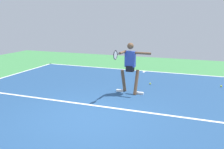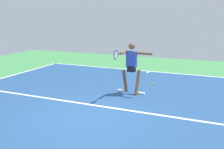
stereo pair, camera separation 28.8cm
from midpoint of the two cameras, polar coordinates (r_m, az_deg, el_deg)
The scene contains 8 objects.
ground_plane at distance 6.66m, azimuth -6.59°, elevation -9.71°, with size 21.04×21.04×0.00m, color #428E4C.
court_surface at distance 6.66m, azimuth -6.59°, elevation -9.69°, with size 10.89×12.51×0.00m, color navy.
court_line_baseline_near at distance 12.26m, azimuth 6.80°, elevation 0.80°, with size 10.89×0.10×0.01m, color white.
court_line_service at distance 7.41m, azimuth -3.39°, elevation -7.24°, with size 8.16×0.10×0.01m, color white.
court_line_centre_mark at distance 12.07m, azimuth 6.57°, elevation 0.62°, with size 0.10×0.30×0.01m, color white.
tennis_player at distance 8.43m, azimuth 3.11°, elevation 2.19°, with size 1.20×1.23×1.74m.
tennis_ball_by_baseline at distance 10.18m, azimuth 22.73°, elevation -2.44°, with size 0.07×0.07×0.07m, color yellow.
tennis_ball_far_corner at distance 9.83m, azimuth 7.79°, elevation -2.06°, with size 0.07×0.07×0.07m, color #CCE033.
Camera 1 is at (-2.74, 5.49, 2.55)m, focal length 40.42 mm.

